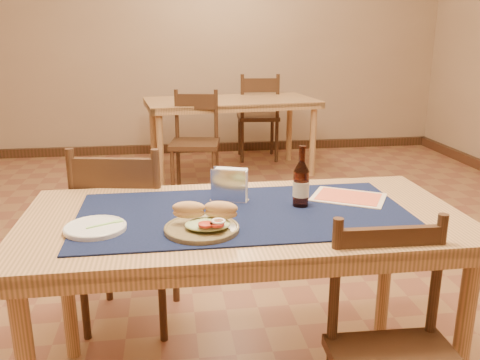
{
  "coord_description": "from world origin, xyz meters",
  "views": [
    {
      "loc": [
        -0.26,
        -2.53,
        1.39
      ],
      "look_at": [
        0.0,
        -0.7,
        0.85
      ],
      "focal_mm": 38.0,
      "sensor_mm": 36.0,
      "label": 1
    }
  ],
  "objects": [
    {
      "name": "room",
      "position": [
        0.0,
        0.0,
        1.4
      ],
      "size": [
        6.04,
        7.04,
        2.84
      ],
      "color": "brown",
      "rests_on": "ground"
    },
    {
      "name": "main_table",
      "position": [
        0.0,
        -0.8,
        0.67
      ],
      "size": [
        1.6,
        0.8,
        0.75
      ],
      "color": "tan",
      "rests_on": "ground"
    },
    {
      "name": "placemat",
      "position": [
        0.0,
        -0.8,
        0.75
      ],
      "size": [
        1.2,
        0.6,
        0.01
      ],
      "primitive_type": "cube",
      "color": "#10163D",
      "rests_on": "main_table"
    },
    {
      "name": "baseboard",
      "position": [
        0.0,
        0.0,
        0.05
      ],
      "size": [
        6.0,
        7.0,
        0.1
      ],
      "color": "#3E2316",
      "rests_on": "ground"
    },
    {
      "name": "back_table",
      "position": [
        0.36,
        2.49,
        0.67
      ],
      "size": [
        1.75,
        1.02,
        0.75
      ],
      "color": "tan",
      "rests_on": "ground"
    },
    {
      "name": "chair_main_far",
      "position": [
        -0.47,
        -0.25,
        0.48
      ],
      "size": [
        0.49,
        0.49,
        0.92
      ],
      "color": "#3E2316",
      "rests_on": "ground"
    },
    {
      "name": "chair_main_near",
      "position": [
        0.4,
        -1.29,
        0.44
      ],
      "size": [
        0.4,
        0.4,
        0.85
      ],
      "color": "#3E2316",
      "rests_on": "ground"
    },
    {
      "name": "chair_back_near",
      "position": [
        -0.03,
        1.89,
        0.47
      ],
      "size": [
        0.48,
        0.48,
        0.9
      ],
      "color": "#3E2316",
      "rests_on": "ground"
    },
    {
      "name": "chair_back_far",
      "position": [
        0.74,
        3.01,
        0.5
      ],
      "size": [
        0.47,
        0.47,
        0.96
      ],
      "color": "#3E2316",
      "rests_on": "ground"
    },
    {
      "name": "sandwich_plate",
      "position": [
        -0.16,
        -0.96,
        0.78
      ],
      "size": [
        0.25,
        0.25,
        0.1
      ],
      "color": "olive",
      "rests_on": "placemat"
    },
    {
      "name": "side_plate",
      "position": [
        -0.52,
        -0.9,
        0.77
      ],
      "size": [
        0.21,
        0.21,
        0.02
      ],
      "color": "silver",
      "rests_on": "placemat"
    },
    {
      "name": "fork",
      "position": [
        -0.48,
        -0.89,
        0.77
      ],
      "size": [
        0.12,
        0.07,
        0.0
      ],
      "color": "#A0E37C",
      "rests_on": "side_plate"
    },
    {
      "name": "beer_bottle",
      "position": [
        0.22,
        -0.76,
        0.84
      ],
      "size": [
        0.06,
        0.06,
        0.23
      ],
      "color": "#44170C",
      "rests_on": "placemat"
    },
    {
      "name": "napkin_holder",
      "position": [
        -0.04,
        -0.66,
        0.82
      ],
      "size": [
        0.16,
        0.1,
        0.13
      ],
      "color": "white",
      "rests_on": "placemat"
    },
    {
      "name": "menu_card",
      "position": [
        0.44,
        -0.69,
        0.76
      ],
      "size": [
        0.34,
        0.31,
        0.01
      ],
      "color": "beige",
      "rests_on": "placemat"
    }
  ]
}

